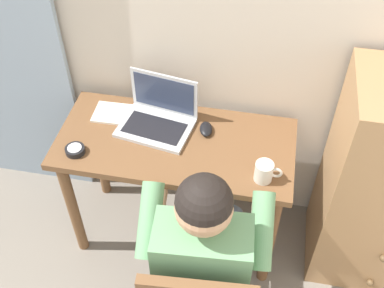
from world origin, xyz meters
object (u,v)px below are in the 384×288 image
Objects in this scene: desk at (176,159)px; computer_mouse at (206,129)px; person_seated at (205,243)px; coffee_mug at (264,172)px; laptop at (158,116)px; notebook_pad at (115,114)px; desk_clock at (75,150)px.

desk is 0.21m from computer_mouse.
person_seated is 9.85× the size of coffee_mug.
person_seated is at bearing -60.36° from laptop.
laptop is 0.59m from coffee_mug.
computer_mouse reaches higher than notebook_pad.
laptop is 1.79× the size of notebook_pad.
person_seated reaches higher than laptop.
laptop is at bearing 119.64° from person_seated.
desk_clock is at bearing -167.62° from computer_mouse.
desk_clock is (-0.66, 0.32, 0.09)m from person_seated.
desk is 2.98× the size of laptop.
person_seated is at bearing -48.70° from notebook_pad.
laptop is at bearing -7.17° from notebook_pad.
laptop is 4.19× the size of desk_clock.
desk is at bearing -156.72° from computer_mouse.
notebook_pad is at bearing 174.41° from laptop.
computer_mouse is (-0.09, 0.57, 0.09)m from person_seated.
notebook_pad is (-0.56, 0.60, 0.08)m from person_seated.
laptop reaches higher than coffee_mug.
person_seated reaches higher than notebook_pad.
computer_mouse is at bearing 99.39° from person_seated.
laptop is (-0.33, 0.58, 0.13)m from person_seated.
person_seated is 0.58m from computer_mouse.
desk_clock is 0.43× the size of notebook_pad.
person_seated is at bearing -122.16° from coffee_mug.
desk is 12.46× the size of desk_clock.
person_seated is 0.74m from desk_clock.
coffee_mug is at bearing 0.25° from desk_clock.
person_seated is 0.40m from coffee_mug.
computer_mouse reaches higher than desk_clock.
notebook_pad is (-0.46, 0.03, -0.01)m from computer_mouse.
desk is 0.49m from coffee_mug.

